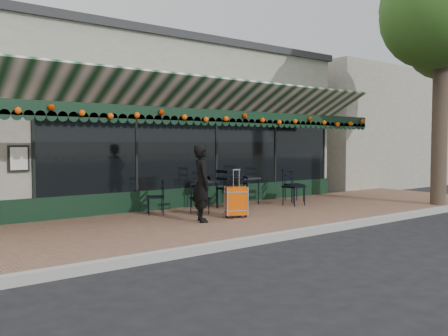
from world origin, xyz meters
TOP-DOWN VIEW (x-y plane):
  - ground at (0.00, 0.00)m, footprint 80.00×80.00m
  - sidewalk at (0.00, 2.00)m, footprint 18.00×4.00m
  - curb at (0.00, -0.08)m, footprint 18.00×0.16m
  - restaurant_building at (0.00, 7.84)m, footprint 12.00×9.60m
  - neighbor_building_right at (13.00, 8.00)m, footprint 12.00×8.00m
  - woman at (-0.56, 1.81)m, footprint 0.60×0.71m
  - suitcase at (0.35, 1.79)m, footprint 0.54×0.43m
  - cafe_table_a at (2.00, 3.43)m, footprint 0.60×0.60m
  - cafe_table_b at (0.72, 3.58)m, footprint 0.56×0.56m
  - chair_a_left at (1.35, 2.92)m, footprint 0.55×0.55m
  - chair_a_right at (3.54, 3.09)m, footprint 0.58×0.58m
  - chair_a_front at (2.88, 2.47)m, footprint 0.52×0.52m
  - chair_b_left at (-0.84, 3.32)m, footprint 0.53×0.53m
  - chair_b_right at (1.13, 3.04)m, footprint 0.51×0.51m
  - chair_b_front at (-0.02, 2.69)m, footprint 0.39×0.39m
  - street_tree at (6.45, 0.34)m, footprint 3.77×3.26m

SIDE VIEW (x-z plane):
  - ground at x=0.00m, z-range 0.00..0.00m
  - sidewalk at x=0.00m, z-range 0.00..0.15m
  - curb at x=0.00m, z-range 0.00..0.15m
  - suitcase at x=0.35m, z-range -0.03..1.05m
  - chair_b_front at x=-0.02m, z-range 0.15..0.90m
  - chair_b_left at x=-0.84m, z-range 0.15..0.95m
  - chair_a_left at x=1.35m, z-range 0.15..0.99m
  - chair_a_right at x=3.54m, z-range 0.15..1.08m
  - chair_a_front at x=2.88m, z-range 0.15..1.14m
  - chair_b_right at x=1.13m, z-range 0.15..1.16m
  - cafe_table_b at x=0.72m, z-range 0.43..1.12m
  - cafe_table_a at x=2.00m, z-range 0.44..1.18m
  - woman at x=-0.56m, z-range 0.15..1.79m
  - restaurant_building at x=0.00m, z-range 0.02..4.52m
  - neighbor_building_right at x=13.00m, z-range 0.00..4.80m
  - street_tree at x=6.45m, z-range 1.76..8.68m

